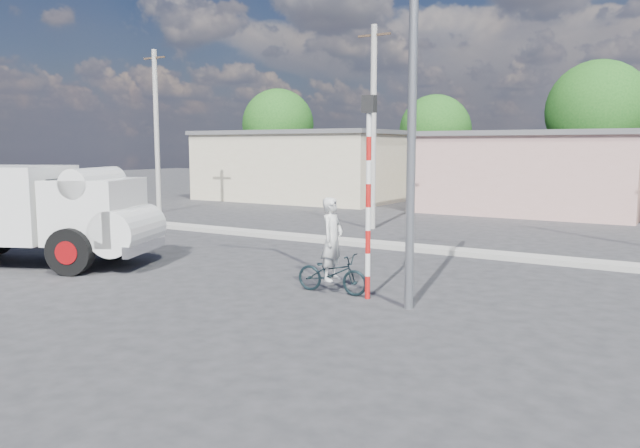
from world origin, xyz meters
The scene contains 10 objects.
ground_plane centered at (0.00, 0.00, 0.00)m, with size 120.00×120.00×0.00m, color #28282A.
median centered at (0.00, 8.00, 0.08)m, with size 40.00×0.80×0.16m, color #99968E.
truck centered at (-6.49, 0.11, 1.53)m, with size 7.08×4.81×2.76m.
bicycle centered at (2.28, 1.54, 0.46)m, with size 0.61×1.74×0.91m, color black.
cyclist centered at (2.28, 1.54, 0.93)m, with size 0.68×0.45×1.87m, color silver.
traffic_pole centered at (3.20, 1.50, 2.59)m, with size 0.28×0.18×4.36m.
streetlight centered at (4.14, 1.20, 4.96)m, with size 2.34×0.22×9.00m.
building_row centered at (1.10, 22.00, 2.13)m, with size 37.80×7.30×4.44m.
tree_row centered at (3.76, 28.45, 4.99)m, with size 43.62×7.43×8.42m.
utility_poles centered at (3.25, 12.00, 4.07)m, with size 35.40×0.24×8.00m.
Camera 1 is at (9.28, -10.35, 3.29)m, focal length 35.00 mm.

